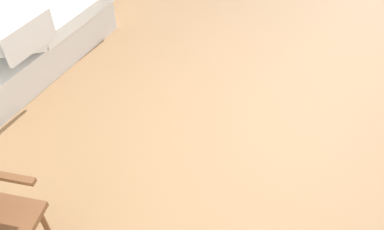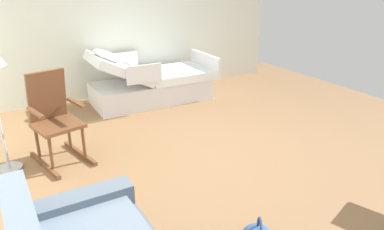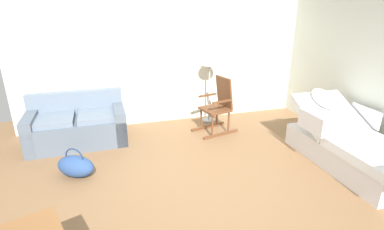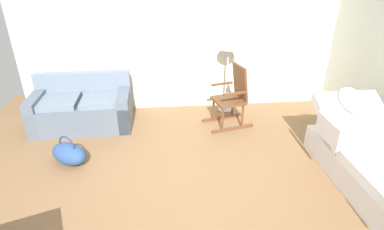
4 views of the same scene
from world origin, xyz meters
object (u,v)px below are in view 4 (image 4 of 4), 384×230
object	(u,v)px
duffel_bag	(69,154)
floor_lamp	(229,46)
couch	(83,109)
rocking_chair	(233,97)
hospital_bed	(374,164)

from	to	relation	value
duffel_bag	floor_lamp	bearing A→B (deg)	30.62
floor_lamp	couch	bearing A→B (deg)	-172.34
floor_lamp	duffel_bag	world-z (taller)	floor_lamp
rocking_chair	couch	bearing A→B (deg)	175.35
couch	rocking_chair	distance (m)	2.54
hospital_bed	floor_lamp	bearing A→B (deg)	120.92
duffel_bag	rocking_chair	bearing A→B (deg)	20.56
duffel_bag	couch	bearing A→B (deg)	91.42
hospital_bed	floor_lamp	xyz separation A→B (m)	(-1.39, 2.33, 0.93)
hospital_bed	duffel_bag	distance (m)	3.99
couch	floor_lamp	world-z (taller)	floor_lamp
hospital_bed	rocking_chair	size ratio (longest dim) A/B	1.99
couch	rocking_chair	world-z (taller)	rocking_chair
couch	rocking_chair	bearing A→B (deg)	-4.65
couch	duffel_bag	xyz separation A→B (m)	(0.03, -1.14, -0.15)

